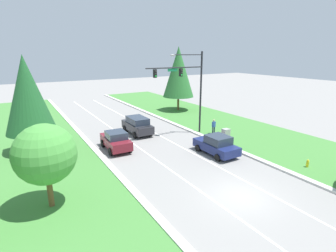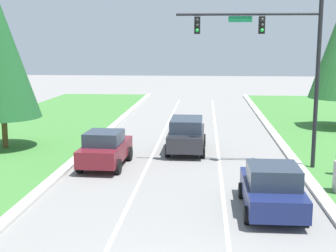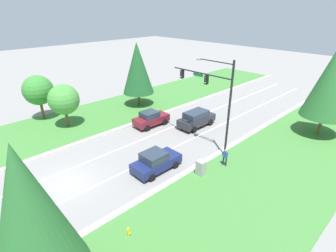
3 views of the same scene
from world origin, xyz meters
TOP-DOWN VIEW (x-y plane):
  - traffic_signal_mast at (4.51, 12.50)m, footprint 6.78×0.41m
  - burgundy_sedan at (-3.84, 12.10)m, footprint 2.20×4.31m
  - navy_sedan at (3.48, 6.39)m, footprint 2.16×4.37m
  - charcoal_suv at (0.01, 15.76)m, footprint 2.15×4.76m
  - conifer_mid_left_tree at (-10.44, 15.52)m, footprint 4.27×4.27m

SIDE VIEW (x-z plane):
  - navy_sedan at x=3.48m, z-range -0.02..1.74m
  - burgundy_sedan at x=-3.84m, z-range 0.00..1.81m
  - charcoal_suv at x=0.01m, z-range 0.04..1.95m
  - conifer_mid_left_tree at x=-10.44m, z-range 0.92..9.62m
  - traffic_signal_mast at x=4.51m, z-range 1.38..10.35m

